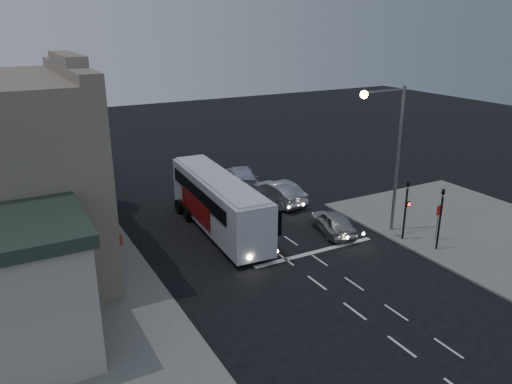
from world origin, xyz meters
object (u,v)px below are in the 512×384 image
car_sedan_a (276,192)px  street_tree (82,149)px  traffic_signal_main (406,203)px  traffic_signal_side (441,212)px  car_suv (333,222)px  regulatory_sign (438,217)px  tour_bus (218,201)px  car_sedan_b (240,176)px  streetlight (391,144)px

car_sedan_a → street_tree: (-12.45, 4.87, 3.66)m
traffic_signal_main → traffic_signal_side: bearing=-70.5°
car_suv → traffic_signal_main: (3.02, -3.02, 1.70)m
regulatory_sign → street_tree: (-17.51, 15.26, 2.90)m
tour_bus → traffic_signal_side: size_ratio=2.84×
traffic_signal_main → car_sedan_a: bearing=109.7°
car_sedan_a → car_sedan_b: (-0.40, 5.01, -0.05)m
traffic_signal_main → street_tree: bearing=138.0°
tour_bus → traffic_signal_side: traffic_signal_side is taller
tour_bus → car_suv: tour_bus is taller
car_suv → regulatory_sign: (4.72, -4.04, 0.87)m
car_suv → car_sedan_a: (-0.34, 6.35, 0.12)m
car_suv → traffic_signal_side: (3.72, -5.00, 1.70)m
traffic_signal_main → car_sedan_b: bearing=104.7°
tour_bus → regulatory_sign: tour_bus is taller
car_sedan_a → traffic_signal_main: (3.36, -9.37, 1.58)m
traffic_signal_main → streetlight: streetlight is taller
traffic_signal_side → regulatory_sign: (1.00, 0.96, -0.82)m
tour_bus → car_sedan_b: size_ratio=2.14×
tour_bus → street_tree: bearing=135.6°
car_sedan_b → traffic_signal_side: (4.46, -16.36, 1.63)m
traffic_signal_main → streetlight: (-0.26, 1.42, 3.31)m
car_sedan_a → streetlight: size_ratio=0.57×
regulatory_sign → traffic_signal_side: bearing=-136.1°
car_suv → traffic_signal_side: bearing=140.1°
car_sedan_a → regulatory_sign: 11.58m
car_suv → street_tree: (-12.79, 11.22, 3.78)m
streetlight → traffic_signal_side: bearing=-74.3°
car_sedan_b → streetlight: bearing=122.0°
car_sedan_a → car_suv: bearing=85.8°
car_sedan_b → traffic_signal_side: bearing=122.1°
traffic_signal_side → street_tree: (-16.51, 16.22, 2.08)m
street_tree → streetlight: bearing=-39.5°
traffic_signal_main → traffic_signal_side: (0.70, -1.98, 0.00)m
tour_bus → traffic_signal_main: size_ratio=2.84×
traffic_signal_side → streetlight: bearing=105.7°
traffic_signal_side → streetlight: streetlight is taller
car_sedan_b → regulatory_sign: bearing=126.4°
car_sedan_a → car_sedan_b: car_sedan_a is taller
traffic_signal_side → street_tree: 23.24m
car_sedan_b → regulatory_sign: regulatory_sign is taller
car_sedan_b → traffic_signal_side: 17.03m
regulatory_sign → streetlight: streetlight is taller
regulatory_sign → streetlight: (-1.96, 2.44, 4.14)m
streetlight → street_tree: size_ratio=1.45×
tour_bus → traffic_signal_side: 13.24m
streetlight → street_tree: streetlight is taller
traffic_signal_side → car_sedan_a: bearing=109.7°
traffic_signal_side → streetlight: size_ratio=0.46×
tour_bus → regulatory_sign: size_ratio=5.30×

